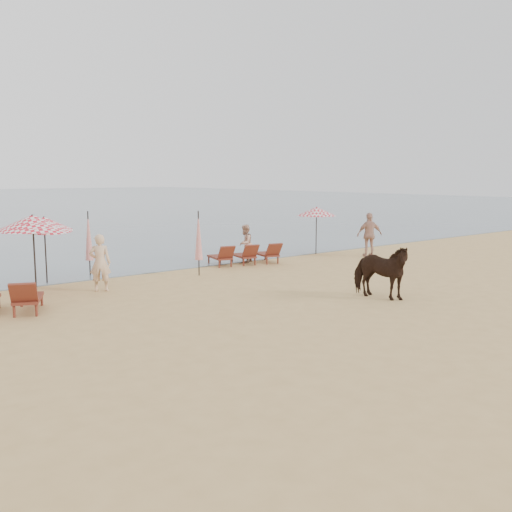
{
  "coord_description": "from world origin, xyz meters",
  "views": [
    {
      "loc": [
        -10.29,
        -7.77,
        3.41
      ],
      "look_at": [
        0.0,
        5.0,
        1.1
      ],
      "focal_mm": 40.0,
      "sensor_mm": 36.0,
      "label": 1
    }
  ],
  "objects_px": {
    "umbrella_closed_left": "(89,236)",
    "lounger_cluster_right": "(245,254)",
    "umbrella_open_left_b": "(44,223)",
    "beachgoer_right_b": "(369,235)",
    "umbrella_open_right": "(317,211)",
    "cow": "(380,271)",
    "beachgoer_left": "(100,263)",
    "umbrella_closed_right": "(199,236)",
    "umbrella_open_left_a": "(33,223)",
    "lounger_cluster_left": "(4,298)",
    "beachgoer_right_a": "(245,243)"
  },
  "relations": [
    {
      "from": "umbrella_open_left_b",
      "to": "beachgoer_right_a",
      "type": "xyz_separation_m",
      "value": [
        7.71,
        -0.4,
        -1.17
      ]
    },
    {
      "from": "beachgoer_right_a",
      "to": "umbrella_open_right",
      "type": "bearing_deg",
      "value": 149.05
    },
    {
      "from": "beachgoer_left",
      "to": "umbrella_closed_left",
      "type": "bearing_deg",
      "value": -75.94
    },
    {
      "from": "umbrella_closed_left",
      "to": "lounger_cluster_right",
      "type": "bearing_deg",
      "value": -13.28
    },
    {
      "from": "lounger_cluster_right",
      "to": "umbrella_open_left_a",
      "type": "xyz_separation_m",
      "value": [
        -8.22,
        -0.75,
        1.7
      ]
    },
    {
      "from": "umbrella_closed_right",
      "to": "cow",
      "type": "bearing_deg",
      "value": -73.73
    },
    {
      "from": "umbrella_open_left_a",
      "to": "umbrella_closed_left",
      "type": "distance_m",
      "value": 3.35
    },
    {
      "from": "umbrella_open_left_b",
      "to": "umbrella_closed_left",
      "type": "height_order",
      "value": "umbrella_closed_left"
    },
    {
      "from": "umbrella_open_right",
      "to": "beachgoer_right_b",
      "type": "xyz_separation_m",
      "value": [
        1.21,
        -1.98,
        -0.94
      ]
    },
    {
      "from": "beachgoer_right_a",
      "to": "umbrella_open_left_a",
      "type": "bearing_deg",
      "value": -22.39
    },
    {
      "from": "cow",
      "to": "beachgoer_left",
      "type": "distance_m",
      "value": 8.15
    },
    {
      "from": "umbrella_open_right",
      "to": "umbrella_closed_left",
      "type": "height_order",
      "value": "umbrella_closed_left"
    },
    {
      "from": "lounger_cluster_left",
      "to": "beachgoer_left",
      "type": "height_order",
      "value": "beachgoer_left"
    },
    {
      "from": "lounger_cluster_right",
      "to": "umbrella_closed_left",
      "type": "relative_size",
      "value": 1.28
    },
    {
      "from": "beachgoer_right_b",
      "to": "umbrella_open_right",
      "type": "bearing_deg",
      "value": -30.88
    },
    {
      "from": "umbrella_open_left_a",
      "to": "cow",
      "type": "relative_size",
      "value": 1.28
    },
    {
      "from": "lounger_cluster_left",
      "to": "umbrella_open_left_a",
      "type": "height_order",
      "value": "umbrella_open_left_a"
    },
    {
      "from": "umbrella_open_left_b",
      "to": "beachgoer_right_b",
      "type": "xyz_separation_m",
      "value": [
        12.85,
        -2.41,
        -0.99
      ]
    },
    {
      "from": "umbrella_open_left_a",
      "to": "beachgoer_right_b",
      "type": "bearing_deg",
      "value": 5.43
    },
    {
      "from": "lounger_cluster_right",
      "to": "umbrella_closed_right",
      "type": "height_order",
      "value": "umbrella_closed_right"
    },
    {
      "from": "cow",
      "to": "beachgoer_right_a",
      "type": "xyz_separation_m",
      "value": [
        1.24,
        7.73,
        -0.02
      ]
    },
    {
      "from": "umbrella_open_left_a",
      "to": "umbrella_open_right",
      "type": "height_order",
      "value": "umbrella_open_left_a"
    },
    {
      "from": "lounger_cluster_left",
      "to": "cow",
      "type": "height_order",
      "value": "cow"
    },
    {
      "from": "umbrella_open_right",
      "to": "cow",
      "type": "distance_m",
      "value": 9.33
    },
    {
      "from": "umbrella_closed_left",
      "to": "beachgoer_left",
      "type": "xyz_separation_m",
      "value": [
        -0.81,
        -2.72,
        -0.51
      ]
    },
    {
      "from": "beachgoer_right_b",
      "to": "umbrella_closed_left",
      "type": "bearing_deg",
      "value": 13.1
    },
    {
      "from": "beachgoer_right_a",
      "to": "cow",
      "type": "bearing_deg",
      "value": 50.39
    },
    {
      "from": "lounger_cluster_left",
      "to": "umbrella_open_left_a",
      "type": "bearing_deg",
      "value": 78.16
    },
    {
      "from": "umbrella_closed_left",
      "to": "beachgoer_right_a",
      "type": "distance_m",
      "value": 6.16
    },
    {
      "from": "umbrella_closed_right",
      "to": "beachgoer_right_b",
      "type": "relative_size",
      "value": 1.19
    },
    {
      "from": "lounger_cluster_left",
      "to": "lounger_cluster_right",
      "type": "distance_m",
      "value": 9.96
    },
    {
      "from": "umbrella_open_left_a",
      "to": "lounger_cluster_left",
      "type": "bearing_deg",
      "value": -117.47
    },
    {
      "from": "lounger_cluster_left",
      "to": "lounger_cluster_right",
      "type": "height_order",
      "value": "lounger_cluster_left"
    },
    {
      "from": "lounger_cluster_left",
      "to": "umbrella_open_left_b",
      "type": "relative_size",
      "value": 0.99
    },
    {
      "from": "beachgoer_right_a",
      "to": "beachgoer_right_b",
      "type": "distance_m",
      "value": 5.52
    },
    {
      "from": "lounger_cluster_left",
      "to": "umbrella_closed_left",
      "type": "distance_m",
      "value": 5.65
    },
    {
      "from": "umbrella_closed_left",
      "to": "cow",
      "type": "relative_size",
      "value": 1.22
    },
    {
      "from": "umbrella_open_left_a",
      "to": "umbrella_open_left_b",
      "type": "height_order",
      "value": "umbrella_open_left_a"
    },
    {
      "from": "umbrella_open_left_b",
      "to": "beachgoer_right_a",
      "type": "height_order",
      "value": "umbrella_open_left_b"
    },
    {
      "from": "umbrella_open_left_b",
      "to": "beachgoer_right_a",
      "type": "relative_size",
      "value": 1.48
    },
    {
      "from": "lounger_cluster_left",
      "to": "cow",
      "type": "xyz_separation_m",
      "value": [
        8.71,
        -4.62,
        0.35
      ]
    },
    {
      "from": "lounger_cluster_right",
      "to": "umbrella_open_left_b",
      "type": "bearing_deg",
      "value": -173.11
    },
    {
      "from": "umbrella_open_left_a",
      "to": "umbrella_closed_left",
      "type": "relative_size",
      "value": 1.05
    },
    {
      "from": "lounger_cluster_right",
      "to": "beachgoer_left",
      "type": "height_order",
      "value": "beachgoer_left"
    },
    {
      "from": "umbrella_open_right",
      "to": "umbrella_open_left_b",
      "type": "bearing_deg",
      "value": 169.45
    },
    {
      "from": "lounger_cluster_right",
      "to": "beachgoer_left",
      "type": "bearing_deg",
      "value": -154.51
    },
    {
      "from": "lounger_cluster_right",
      "to": "umbrella_open_left_a",
      "type": "height_order",
      "value": "umbrella_open_left_a"
    },
    {
      "from": "cow",
      "to": "beachgoer_right_b",
      "type": "height_order",
      "value": "beachgoer_right_b"
    },
    {
      "from": "umbrella_open_right",
      "to": "umbrella_closed_right",
      "type": "distance_m",
      "value": 7.16
    },
    {
      "from": "lounger_cluster_left",
      "to": "beachgoer_left",
      "type": "xyz_separation_m",
      "value": [
        3.08,
        1.27,
        0.44
      ]
    }
  ]
}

